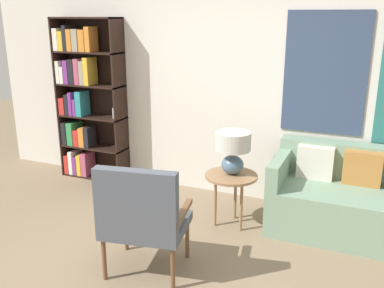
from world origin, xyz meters
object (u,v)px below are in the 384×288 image
bookshelf (83,98)px  side_table (231,180)px  table_lamp (233,148)px  armchair (141,214)px  couch (358,201)px

bookshelf → side_table: 2.35m
bookshelf → table_lamp: bearing=-14.5°
armchair → couch: size_ratio=0.59×
couch → armchair: bearing=-136.6°
couch → side_table: 1.26m
armchair → bookshelf: bearing=136.3°
side_table → couch: bearing=16.2°
armchair → table_lamp: 1.26m
armchair → side_table: bearing=71.6°
armchair → table_lamp: table_lamp is taller
bookshelf → couch: 3.48m
armchair → table_lamp: size_ratio=2.25×
armchair → couch: armchair is taller
bookshelf → armchair: 2.57m
couch → table_lamp: 1.33m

